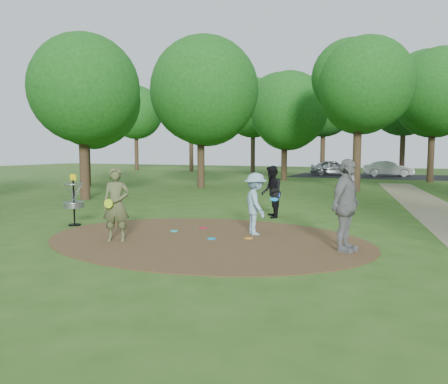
% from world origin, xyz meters
% --- Properties ---
extents(ground, '(100.00, 100.00, 0.00)m').
position_xyz_m(ground, '(0.00, 0.00, 0.00)').
color(ground, '#2D5119').
rests_on(ground, ground).
extents(dirt_clearing, '(8.40, 8.40, 0.02)m').
position_xyz_m(dirt_clearing, '(0.00, 0.00, 0.01)').
color(dirt_clearing, '#47301C').
rests_on(dirt_clearing, ground).
extents(parking_lot, '(14.00, 8.00, 0.01)m').
position_xyz_m(parking_lot, '(2.00, 30.00, 0.00)').
color(parking_lot, black).
rests_on(parking_lot, ground).
extents(player_observer_with_disc, '(0.79, 0.66, 1.83)m').
position_xyz_m(player_observer_with_disc, '(-1.91, -1.08, 0.92)').
color(player_observer_with_disc, '#535C35').
rests_on(player_observer_with_disc, ground).
extents(player_throwing_with_disc, '(1.21, 1.23, 1.66)m').
position_xyz_m(player_throwing_with_disc, '(0.97, 1.07, 0.83)').
color(player_throwing_with_disc, '#8AB6CD').
rests_on(player_throwing_with_disc, ground).
extents(player_walking_with_disc, '(0.94, 1.04, 1.74)m').
position_xyz_m(player_walking_with_disc, '(0.49, 4.10, 0.87)').
color(player_walking_with_disc, black).
rests_on(player_walking_with_disc, ground).
extents(player_waiting_with_disc, '(0.81, 1.30, 2.07)m').
position_xyz_m(player_waiting_with_disc, '(3.44, -0.02, 1.03)').
color(player_waiting_with_disc, gray).
rests_on(player_waiting_with_disc, ground).
extents(disc_ground_cyan, '(0.22, 0.22, 0.02)m').
position_xyz_m(disc_ground_cyan, '(-1.22, 0.55, 0.03)').
color(disc_ground_cyan, '#19CBBD').
rests_on(disc_ground_cyan, dirt_clearing).
extents(disc_ground_blue, '(0.22, 0.22, 0.02)m').
position_xyz_m(disc_ground_blue, '(0.17, 0.01, 0.03)').
color(disc_ground_blue, '#0D9BE5').
rests_on(disc_ground_blue, dirt_clearing).
extents(disc_ground_red, '(0.22, 0.22, 0.02)m').
position_xyz_m(disc_ground_red, '(-0.69, 1.28, 0.03)').
color(disc_ground_red, red).
rests_on(disc_ground_red, dirt_clearing).
extents(car_left, '(4.32, 2.54, 1.38)m').
position_xyz_m(car_left, '(-1.72, 30.20, 0.69)').
color(car_left, '#989D9F').
rests_on(car_left, ground).
extents(car_right, '(4.25, 2.13, 1.34)m').
position_xyz_m(car_right, '(2.98, 30.21, 0.67)').
color(car_right, '#AAADB1').
rests_on(car_right, ground).
extents(disc_ground_orange, '(0.22, 0.22, 0.02)m').
position_xyz_m(disc_ground_orange, '(1.01, 0.42, 0.03)').
color(disc_ground_orange, orange).
rests_on(disc_ground_orange, dirt_clearing).
extents(disc_golf_basket, '(0.63, 0.63, 1.54)m').
position_xyz_m(disc_golf_basket, '(-4.50, 0.30, 0.87)').
color(disc_golf_basket, black).
rests_on(disc_golf_basket, ground).
extents(tree_ring, '(36.88, 45.35, 9.03)m').
position_xyz_m(tree_ring, '(1.88, 9.92, 5.17)').
color(tree_ring, '#332316').
rests_on(tree_ring, ground).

